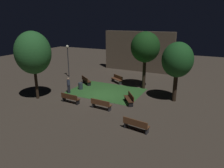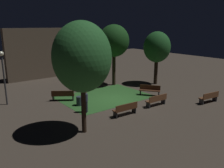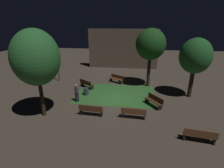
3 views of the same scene
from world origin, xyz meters
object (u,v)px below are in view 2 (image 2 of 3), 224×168
at_px(bench_path_side, 157,100).
at_px(tree_tall_center, 82,57).
at_px(trash_bin, 79,101).
at_px(lamp_post_plaza_east, 3,68).
at_px(bench_front_left, 150,90).
at_px(bench_lawn_edge, 209,97).
at_px(tree_lawn_side, 157,47).
at_px(tree_back_right, 114,41).
at_px(pedestrian, 86,101).
at_px(bench_back_row, 63,95).
at_px(bench_corner, 126,109).
at_px(bench_near_trees, 81,84).

height_order(bench_path_side, tree_tall_center, tree_tall_center).
xyz_separation_m(bench_path_side, trash_bin, (-4.57, 3.70, -0.12)).
bearing_deg(lamp_post_plaza_east, bench_front_left, -25.80).
height_order(bench_lawn_edge, tree_lawn_side, tree_lawn_side).
relative_size(bench_front_left, tree_back_right, 0.29).
bearing_deg(tree_lawn_side, bench_path_side, -137.42).
xyz_separation_m(bench_lawn_edge, pedestrian, (-8.77, 4.23, 0.37)).
bearing_deg(tree_back_right, bench_path_side, -101.26).
distance_m(bench_back_row, tree_lawn_side, 10.70).
height_order(bench_corner, bench_back_row, same).
distance_m(bench_back_row, bench_lawn_edge, 11.67).
bearing_deg(bench_corner, trash_bin, 111.27).
height_order(tree_lawn_side, tree_tall_center, tree_tall_center).
xyz_separation_m(bench_front_left, bench_lawn_edge, (2.18, -4.32, 0.00)).
height_order(bench_near_trees, tree_tall_center, tree_tall_center).
bearing_deg(bench_near_trees, bench_back_row, -144.27).
xyz_separation_m(bench_lawn_edge, tree_back_right, (-2.43, 9.08, 3.95)).
relative_size(bench_back_row, bench_lawn_edge, 0.94).
bearing_deg(bench_lawn_edge, pedestrian, 154.23).
bearing_deg(tree_tall_center, bench_back_row, 74.97).
bearing_deg(tree_back_right, tree_tall_center, -137.32).
bearing_deg(bench_near_trees, tree_back_right, -10.52).
bearing_deg(bench_near_trees, bench_front_left, -55.45).
relative_size(bench_near_trees, tree_lawn_side, 0.33).
distance_m(bench_back_row, tree_back_right, 7.72).
xyz_separation_m(bench_lawn_edge, trash_bin, (-8.40, 5.77, -0.12)).
xyz_separation_m(bench_near_trees, trash_bin, (-2.50, -3.95, -0.12)).
height_order(bench_back_row, tree_lawn_side, tree_lawn_side).
xyz_separation_m(bench_corner, tree_tall_center, (-3.51, -0.41, 3.84)).
xyz_separation_m(bench_corner, lamp_post_plaza_east, (-5.77, 7.35, 2.36)).
xyz_separation_m(tree_lawn_side, pedestrian, (-10.03, -2.50, -2.94)).
bearing_deg(bench_path_side, lamp_post_plaza_east, 140.45).
height_order(bench_corner, bench_lawn_edge, same).
distance_m(tree_back_right, tree_tall_center, 10.94).
xyz_separation_m(bench_near_trees, tree_back_right, (3.47, -0.64, 3.95)).
bearing_deg(pedestrian, bench_corner, -49.98).
distance_m(bench_near_trees, tree_tall_center, 10.03).
bearing_deg(bench_back_row, bench_lawn_edge, -40.47).
bearing_deg(bench_corner, bench_front_left, 25.24).
distance_m(tree_lawn_side, trash_bin, 10.29).
distance_m(trash_bin, pedestrian, 1.66).
bearing_deg(pedestrian, bench_near_trees, 62.34).
bearing_deg(bench_near_trees, bench_corner, -97.90).
relative_size(tree_back_right, trash_bin, 8.48).
bearing_deg(pedestrian, lamp_post_plaza_east, 127.30).
bearing_deg(lamp_post_plaza_east, tree_tall_center, -73.78).
bearing_deg(bench_corner, tree_back_right, 57.13).
bearing_deg(lamp_post_plaza_east, trash_bin, -40.14).
relative_size(bench_path_side, lamp_post_plaza_east, 0.44).
xyz_separation_m(tree_back_right, trash_bin, (-5.97, -3.31, -4.08)).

